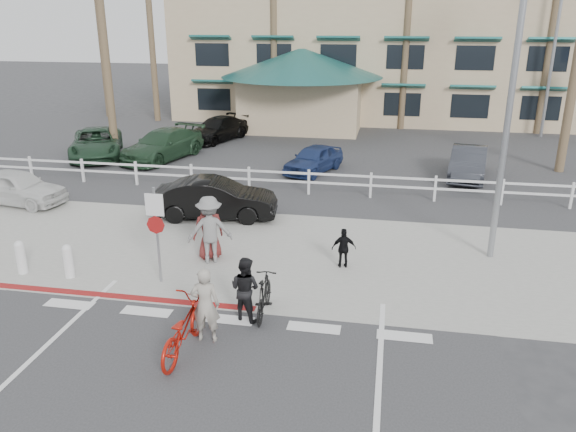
% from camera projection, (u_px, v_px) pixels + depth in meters
% --- Properties ---
extents(ground, '(140.00, 140.00, 0.00)m').
position_uv_depth(ground, '(220.00, 334.00, 12.39)').
color(ground, '#333335').
extents(bike_path, '(12.00, 16.00, 0.01)m').
position_uv_depth(bike_path, '(189.00, 389.00, 10.54)').
color(bike_path, '#333335').
rests_on(bike_path, ground).
extents(sidewalk_plaza, '(22.00, 7.00, 0.01)m').
position_uv_depth(sidewalk_plaza, '(265.00, 253.00, 16.56)').
color(sidewalk_plaza, gray).
rests_on(sidewalk_plaza, ground).
extents(cross_street, '(40.00, 5.00, 0.01)m').
position_uv_depth(cross_street, '(290.00, 210.00, 20.26)').
color(cross_street, '#333335').
rests_on(cross_street, ground).
extents(parking_lot, '(50.00, 16.00, 0.01)m').
position_uv_depth(parking_lot, '(322.00, 151.00, 29.06)').
color(parking_lot, '#333335').
rests_on(parking_lot, ground).
extents(curb_red, '(7.00, 0.25, 0.02)m').
position_uv_depth(curb_red, '(119.00, 296.00, 14.02)').
color(curb_red, maroon).
rests_on(curb_red, ground).
extents(rail_fence, '(29.40, 0.16, 1.00)m').
position_uv_depth(rail_fence, '(311.00, 182.00, 21.86)').
color(rail_fence, silver).
rests_on(rail_fence, ground).
extents(building, '(28.00, 16.00, 11.30)m').
position_uv_depth(building, '(376.00, 31.00, 38.85)').
color(building, tan).
rests_on(building, ground).
extents(sign_post, '(0.50, 0.10, 2.90)m').
position_uv_depth(sign_post, '(157.00, 230.00, 14.34)').
color(sign_post, gray).
rests_on(sign_post, ground).
extents(bollard_0, '(0.26, 0.26, 0.95)m').
position_uv_depth(bollard_0, '(68.00, 261.00, 14.91)').
color(bollard_0, silver).
rests_on(bollard_0, ground).
extents(bollard_1, '(0.26, 0.26, 0.95)m').
position_uv_depth(bollard_1, '(21.00, 257.00, 15.15)').
color(bollard_1, silver).
rests_on(bollard_1, ground).
extents(streetlight_0, '(0.60, 2.00, 9.00)m').
position_uv_depth(streetlight_0, '(510.00, 101.00, 14.86)').
color(streetlight_0, gray).
rests_on(streetlight_0, ground).
extents(streetlight_1, '(0.60, 2.00, 9.50)m').
position_uv_depth(streetlight_1, '(554.00, 52.00, 30.96)').
color(streetlight_1, gray).
rests_on(streetlight_1, ground).
extents(palm_0, '(4.00, 4.00, 15.00)m').
position_uv_depth(palm_0, '(97.00, 2.00, 36.68)').
color(palm_0, '#1A451D').
rests_on(palm_0, ground).
extents(palm_1, '(4.00, 4.00, 13.00)m').
position_uv_depth(palm_1, '(150.00, 18.00, 35.41)').
color(palm_1, '#1A451D').
rests_on(palm_1, ground).
extents(palm_3, '(4.00, 4.00, 14.00)m').
position_uv_depth(palm_3, '(274.00, 9.00, 33.87)').
color(palm_3, '#1A451D').
rests_on(palm_3, ground).
extents(palm_4, '(4.00, 4.00, 15.00)m').
position_uv_depth(palm_4, '(342.00, 0.00, 33.94)').
color(palm_4, '#1A451D').
rests_on(palm_4, ground).
extents(palm_5, '(4.00, 4.00, 13.00)m').
position_uv_depth(palm_5, '(408.00, 18.00, 32.66)').
color(palm_5, '#1A451D').
rests_on(palm_5, ground).
extents(palm_7, '(4.00, 4.00, 14.00)m').
position_uv_depth(palm_7, '(555.00, 9.00, 31.12)').
color(palm_7, '#1A451D').
rests_on(palm_7, ground).
extents(palm_10, '(4.00, 4.00, 12.00)m').
position_uv_depth(palm_10, '(103.00, 30.00, 25.98)').
color(palm_10, '#1A451D').
rests_on(palm_10, ground).
extents(bike_red, '(0.85, 2.19, 1.14)m').
position_uv_depth(bike_red, '(183.00, 328.00, 11.53)').
color(bike_red, '#9F1309').
rests_on(bike_red, ground).
extents(rider_red, '(0.67, 0.49, 1.70)m').
position_uv_depth(rider_red, '(205.00, 305.00, 11.88)').
color(rider_red, gray).
rests_on(rider_red, ground).
extents(bike_black, '(0.55, 1.69, 1.00)m').
position_uv_depth(bike_black, '(264.00, 296.00, 13.01)').
color(bike_black, black).
rests_on(bike_black, ground).
extents(rider_black, '(0.90, 0.80, 1.53)m').
position_uv_depth(rider_black, '(245.00, 289.00, 12.77)').
color(rider_black, black).
rests_on(rider_black, ground).
extents(pedestrian_a, '(1.44, 1.14, 1.95)m').
position_uv_depth(pedestrian_a, '(210.00, 230.00, 15.71)').
color(pedestrian_a, slate).
rests_on(pedestrian_a, ground).
extents(pedestrian_child, '(0.71, 0.40, 1.15)m').
position_uv_depth(pedestrian_child, '(344.00, 248.00, 15.48)').
color(pedestrian_child, black).
rests_on(pedestrian_child, ground).
extents(pedestrian_b, '(1.06, 0.99, 1.82)m').
position_uv_depth(pedestrian_b, '(209.00, 228.00, 15.99)').
color(pedestrian_b, maroon).
rests_on(pedestrian_b, ground).
extents(car_white_sedan, '(4.36, 1.99, 1.39)m').
position_uv_depth(car_white_sedan, '(215.00, 199.00, 19.27)').
color(car_white_sedan, black).
rests_on(car_white_sedan, ground).
extents(car_red_compact, '(3.97, 2.06, 1.29)m').
position_uv_depth(car_red_compact, '(17.00, 187.00, 20.76)').
color(car_red_compact, silver).
rests_on(car_red_compact, ground).
extents(lot_car_0, '(4.21, 5.54, 1.40)m').
position_uv_depth(lot_car_0, '(96.00, 143.00, 27.64)').
color(lot_car_0, '#1D3A26').
rests_on(lot_car_0, ground).
extents(lot_car_1, '(3.28, 5.29, 1.43)m').
position_uv_depth(lot_car_1, '(163.00, 145.00, 27.21)').
color(lot_car_1, '#1F3B26').
rests_on(lot_car_1, ground).
extents(lot_car_2, '(2.64, 3.85, 1.22)m').
position_uv_depth(lot_car_2, '(314.00, 159.00, 24.98)').
color(lot_car_2, navy).
rests_on(lot_car_2, ground).
extents(lot_car_3, '(2.06, 4.28, 1.35)m').
position_uv_depth(lot_car_3, '(468.00, 163.00, 24.01)').
color(lot_car_3, '#2C2E35').
rests_on(lot_car_3, ground).
extents(lot_car_4, '(3.17, 4.77, 1.28)m').
position_uv_depth(lot_car_4, '(217.00, 129.00, 31.34)').
color(lot_car_4, black).
rests_on(lot_car_4, ground).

